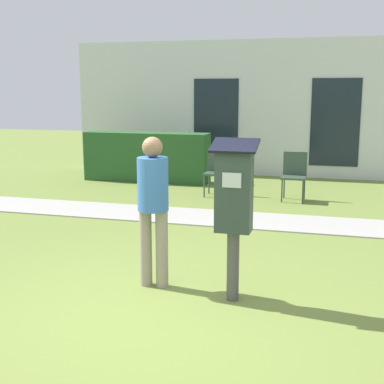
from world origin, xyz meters
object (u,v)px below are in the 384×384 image
object	(u,v)px
parking_meter	(234,199)
outdoor_chair_middle	(294,172)
outdoor_chair_left	(217,168)
person_standing	(153,200)

from	to	relation	value
parking_meter	outdoor_chair_middle	distance (m)	5.13
outdoor_chair_middle	outdoor_chair_left	bearing A→B (deg)	174.14
person_standing	outdoor_chair_middle	distance (m)	5.07
person_standing	outdoor_chair_middle	world-z (taller)	person_standing
person_standing	outdoor_chair_left	bearing A→B (deg)	133.25
person_standing	outdoor_chair_left	xyz separation A→B (m)	(-0.49, 5.01, -0.40)
parking_meter	person_standing	xyz separation A→B (m)	(-0.88, 0.15, -0.09)
parking_meter	outdoor_chair_middle	bearing A→B (deg)	88.55
person_standing	outdoor_chair_left	world-z (taller)	person_standing
outdoor_chair_middle	parking_meter	bearing A→B (deg)	-94.80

